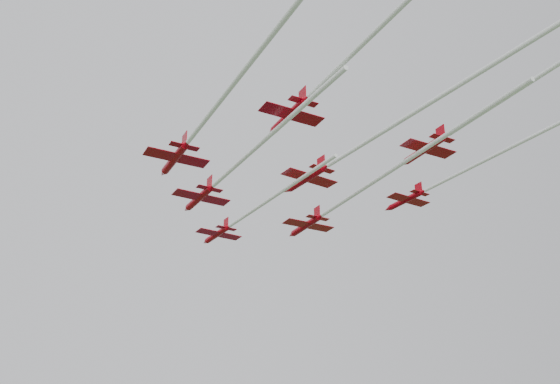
{
  "coord_description": "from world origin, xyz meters",
  "views": [
    {
      "loc": [
        -7.28,
        -91.09,
        17.08
      ],
      "look_at": [
        5.0,
        1.8,
        59.89
      ],
      "focal_mm": 40.0,
      "sensor_mm": 36.0,
      "label": 1
    }
  ],
  "objects": [
    {
      "name": "jet_row2_left",
      "position": [
        -4.39,
        -4.61,
        59.28
      ],
      "size": [
        20.87,
        45.23,
        2.84
      ],
      "rotation": [
        0.0,
        0.0,
        0.39
      ],
      "color": "#A6010E"
    },
    {
      "name": "jet_row3_left",
      "position": [
        -7.86,
        -21.52,
        58.61
      ],
      "size": [
        20.54,
        49.81,
        2.76
      ],
      "rotation": [
        0.0,
        0.0,
        0.35
      ],
      "color": "#A6010E"
    },
    {
      "name": "jet_lead",
      "position": [
        -0.98,
        11.43,
        58.53
      ],
      "size": [
        19.84,
        39.84,
        2.57
      ],
      "rotation": [
        0.0,
        0.0,
        0.43
      ],
      "color": "#A6010E"
    },
    {
      "name": "jet_row2_right",
      "position": [
        16.16,
        0.28,
        58.75
      ],
      "size": [
        23.0,
        55.37,
        2.83
      ],
      "rotation": [
        0.0,
        0.0,
        0.35
      ],
      "color": "#A6010E"
    },
    {
      "name": "jet_row4_left",
      "position": [
        7.92,
        -33.27,
        60.8
      ],
      "size": [
        21.9,
        52.72,
        2.63
      ],
      "rotation": [
        0.0,
        0.0,
        0.36
      ],
      "color": "#A6010E"
    },
    {
      "name": "jet_row3_right",
      "position": [
        32.39,
        -9.67,
        60.07
      ],
      "size": [
        23.92,
        49.5,
        2.37
      ],
      "rotation": [
        0.0,
        0.0,
        0.42
      ],
      "color": "#A6010E"
    },
    {
      "name": "jet_row3_mid",
      "position": [
        15.1,
        -15.99,
        60.32
      ],
      "size": [
        28.44,
        54.31,
        2.8
      ],
      "rotation": [
        0.0,
        0.0,
        0.46
      ],
      "color": "#A6010E"
    },
    {
      "name": "jet_row4_right",
      "position": [
        29.17,
        -28.31,
        60.34
      ],
      "size": [
        22.61,
        54.56,
        2.55
      ],
      "rotation": [
        0.0,
        0.0,
        0.36
      ],
      "color": "#A6010E"
    }
  ]
}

